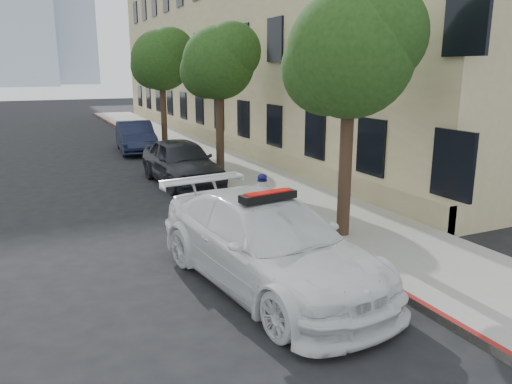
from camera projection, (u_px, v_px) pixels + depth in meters
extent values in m
plane|color=black|center=(198.00, 232.00, 12.38)|extent=(120.00, 120.00, 0.00)
cube|color=gray|center=(203.00, 156.00, 22.64)|extent=(3.20, 50.00, 0.15)
cube|color=maroon|center=(170.00, 159.00, 22.00)|extent=(0.12, 50.00, 0.15)
cube|color=tan|center=(266.00, 50.00, 28.15)|extent=(8.00, 36.00, 10.00)
cylinder|color=black|center=(345.00, 165.00, 11.38)|extent=(0.30, 0.30, 3.30)
sphere|color=#1B3812|center=(350.00, 54.00, 10.79)|extent=(2.80, 2.80, 2.80)
sphere|color=#1B3812|center=(375.00, 34.00, 10.59)|extent=(2.24, 2.24, 2.24)
sphere|color=#1B3812|center=(328.00, 68.00, 10.98)|extent=(2.10, 2.10, 2.10)
cylinder|color=black|center=(220.00, 130.00, 18.43)|extent=(0.30, 0.30, 3.19)
sphere|color=#1B3812|center=(219.00, 63.00, 17.85)|extent=(2.60, 2.60, 2.60)
sphere|color=#1B3812|center=(232.00, 51.00, 17.66)|extent=(2.08, 2.08, 2.08)
sphere|color=#1B3812|center=(207.00, 72.00, 18.05)|extent=(1.95, 1.95, 1.95)
cylinder|color=black|center=(164.00, 111.00, 25.44)|extent=(0.30, 0.30, 3.41)
sphere|color=#1B3812|center=(161.00, 60.00, 24.84)|extent=(3.00, 3.00, 3.00)
sphere|color=#1B3812|center=(171.00, 52.00, 24.64)|extent=(2.40, 2.40, 2.40)
sphere|color=#1B3812|center=(153.00, 66.00, 25.03)|extent=(2.25, 2.25, 2.25)
imported|color=white|center=(268.00, 243.00, 9.19)|extent=(3.02, 5.91, 1.64)
cube|color=black|center=(268.00, 197.00, 8.97)|extent=(1.13, 0.42, 0.14)
cube|color=#A50A07|center=(268.00, 193.00, 8.96)|extent=(0.92, 0.34, 0.06)
imported|color=#202228|center=(181.00, 162.00, 17.39)|extent=(2.05, 4.72, 1.58)
imported|color=black|center=(136.00, 137.00, 24.13)|extent=(1.95, 4.61, 1.48)
cylinder|color=silver|center=(262.00, 202.00, 14.38)|extent=(0.34, 0.34, 0.11)
cylinder|color=silver|center=(262.00, 190.00, 14.29)|extent=(0.26, 0.26, 0.59)
ellipsoid|color=#141355|center=(262.00, 177.00, 14.20)|extent=(0.28, 0.28, 0.19)
cylinder|color=silver|center=(262.00, 186.00, 14.26)|extent=(0.38, 0.19, 0.11)
cylinder|color=silver|center=(262.00, 186.00, 14.26)|extent=(0.15, 0.21, 0.11)
cube|color=black|center=(289.00, 218.00, 12.98)|extent=(0.42, 0.42, 0.03)
cone|color=orange|center=(289.00, 206.00, 12.90)|extent=(0.25, 0.25, 0.60)
cylinder|color=white|center=(289.00, 203.00, 12.88)|extent=(0.14, 0.14, 0.09)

